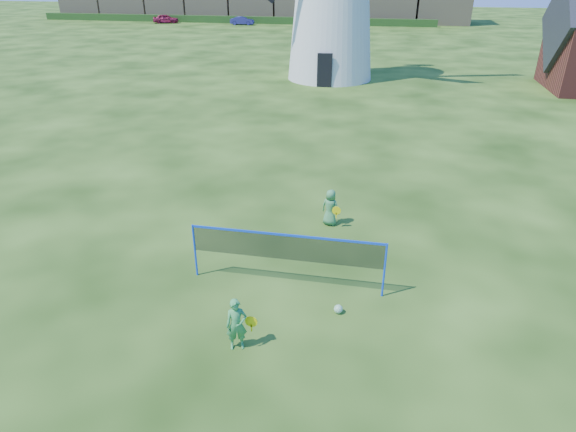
{
  "coord_description": "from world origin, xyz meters",
  "views": [
    {
      "loc": [
        2.49,
        -11.11,
        7.52
      ],
      "look_at": [
        0.2,
        0.5,
        1.5
      ],
      "focal_mm": 30.47,
      "sensor_mm": 36.0,
      "label": 1
    }
  ],
  "objects_px": {
    "car_left": "(166,19)",
    "player_girl": "(237,325)",
    "play_ball": "(338,309)",
    "car_right": "(242,21)",
    "badminton_net": "(286,248)",
    "player_boy": "(330,207)"
  },
  "relations": [
    {
      "from": "car_left",
      "to": "player_girl",
      "type": "bearing_deg",
      "value": -170.81
    },
    {
      "from": "car_right",
      "to": "player_girl",
      "type": "bearing_deg",
      "value": -168.01
    },
    {
      "from": "badminton_net",
      "to": "car_right",
      "type": "bearing_deg",
      "value": 106.93
    },
    {
      "from": "player_girl",
      "to": "car_right",
      "type": "height_order",
      "value": "player_girl"
    },
    {
      "from": "badminton_net",
      "to": "player_boy",
      "type": "height_order",
      "value": "badminton_net"
    },
    {
      "from": "player_boy",
      "to": "car_right",
      "type": "bearing_deg",
      "value": -54.49
    },
    {
      "from": "play_ball",
      "to": "car_right",
      "type": "xyz_separation_m",
      "value": [
        -21.03,
        65.18,
        0.47
      ]
    },
    {
      "from": "player_girl",
      "to": "play_ball",
      "type": "relative_size",
      "value": 5.75
    },
    {
      "from": "player_girl",
      "to": "car_left",
      "type": "distance_m",
      "value": 73.88
    },
    {
      "from": "badminton_net",
      "to": "car_left",
      "type": "distance_m",
      "value": 71.83
    },
    {
      "from": "badminton_net",
      "to": "player_boy",
      "type": "distance_m",
      "value": 3.78
    },
    {
      "from": "player_boy",
      "to": "play_ball",
      "type": "height_order",
      "value": "player_boy"
    },
    {
      "from": "player_girl",
      "to": "play_ball",
      "type": "bearing_deg",
      "value": 18.1
    },
    {
      "from": "play_ball",
      "to": "badminton_net",
      "type": "bearing_deg",
      "value": 148.37
    },
    {
      "from": "player_girl",
      "to": "badminton_net",
      "type": "bearing_deg",
      "value": 56.41
    },
    {
      "from": "car_left",
      "to": "player_boy",
      "type": "bearing_deg",
      "value": -167.65
    },
    {
      "from": "player_girl",
      "to": "car_left",
      "type": "bearing_deg",
      "value": 94.35
    },
    {
      "from": "badminton_net",
      "to": "player_girl",
      "type": "relative_size",
      "value": 3.99
    },
    {
      "from": "badminton_net",
      "to": "car_left",
      "type": "xyz_separation_m",
      "value": [
        -31.72,
        64.45,
        -0.5
      ]
    },
    {
      "from": "play_ball",
      "to": "car_left",
      "type": "bearing_deg",
      "value": 116.92
    },
    {
      "from": "badminton_net",
      "to": "player_girl",
      "type": "height_order",
      "value": "badminton_net"
    },
    {
      "from": "badminton_net",
      "to": "play_ball",
      "type": "distance_m",
      "value": 2.01
    }
  ]
}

